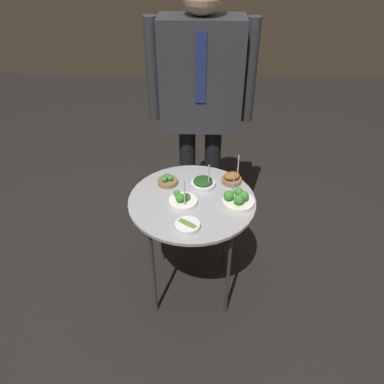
# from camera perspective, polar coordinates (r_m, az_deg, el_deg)

# --- Properties ---
(ground_plane) EXTENTS (8.00, 8.00, 0.00)m
(ground_plane) POSITION_cam_1_polar(r_m,az_deg,el_deg) (2.53, 0.00, -13.74)
(ground_plane) COLOR black
(serving_cart) EXTENTS (0.70, 0.70, 0.70)m
(serving_cart) POSITION_cam_1_polar(r_m,az_deg,el_deg) (2.07, 0.00, -2.16)
(serving_cart) COLOR #939399
(serving_cart) RESTS_ON ground_plane
(bowl_broccoli_front_left) EXTENTS (0.16, 0.16, 0.17)m
(bowl_broccoli_front_left) POSITION_cam_1_polar(r_m,az_deg,el_deg) (2.01, -1.46, -1.21)
(bowl_broccoli_front_left) COLOR silver
(bowl_broccoli_front_left) RESTS_ON serving_cart
(bowl_spinach_near_rim) EXTENTS (0.14, 0.14, 0.16)m
(bowl_spinach_near_rim) POSITION_cam_1_polar(r_m,az_deg,el_deg) (2.14, 1.69, 1.39)
(bowl_spinach_near_rim) COLOR silver
(bowl_spinach_near_rim) RESTS_ON serving_cart
(bowl_broccoli_front_center) EXTENTS (0.17, 0.17, 0.17)m
(bowl_broccoli_front_center) POSITION_cam_1_polar(r_m,az_deg,el_deg) (2.01, 6.98, -1.10)
(bowl_broccoli_front_center) COLOR silver
(bowl_broccoli_front_center) RESTS_ON serving_cart
(bowl_broccoli_back_left) EXTENTS (0.12, 0.12, 0.06)m
(bowl_broccoli_back_left) POSITION_cam_1_polar(r_m,az_deg,el_deg) (2.16, -3.75, 1.73)
(bowl_broccoli_back_left) COLOR brown
(bowl_broccoli_back_left) RESTS_ON serving_cart
(bowl_roast_mid_right) EXTENTS (0.12, 0.12, 0.18)m
(bowl_roast_mid_right) POSITION_cam_1_polar(r_m,az_deg,el_deg) (2.18, 6.08, 2.10)
(bowl_roast_mid_right) COLOR brown
(bowl_roast_mid_right) RESTS_ON serving_cart
(bowl_asparagus_mid_left) EXTENTS (0.13, 0.13, 0.03)m
(bowl_asparagus_mid_left) POSITION_cam_1_polar(r_m,az_deg,el_deg) (1.86, -0.72, -5.15)
(bowl_asparagus_mid_left) COLOR silver
(bowl_asparagus_mid_left) RESTS_ON serving_cart
(waiter_figure) EXTENTS (0.65, 0.24, 1.75)m
(waiter_figure) POSITION_cam_1_polar(r_m,az_deg,el_deg) (2.33, 1.38, 15.40)
(waiter_figure) COLOR black
(waiter_figure) RESTS_ON ground_plane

